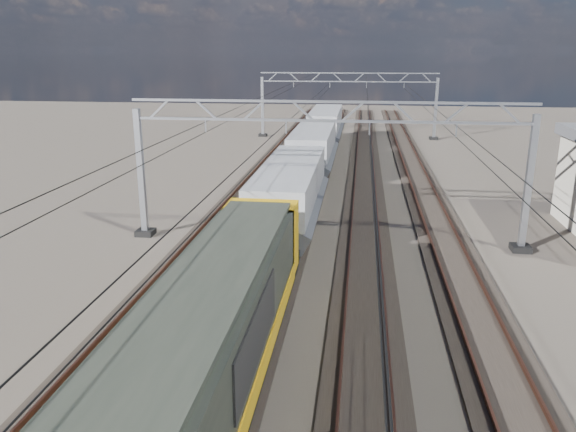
# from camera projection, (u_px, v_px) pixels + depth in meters

# --- Properties ---
(ground) EXTENTS (160.00, 160.00, 0.00)m
(ground) POSITION_uv_depth(u_px,v_px,m) (319.00, 272.00, 24.66)
(ground) COLOR #2B2620
(ground) RESTS_ON ground
(track_outer_west) EXTENTS (2.60, 140.00, 0.30)m
(track_outer_west) POSITION_uv_depth(u_px,v_px,m) (187.00, 264.00, 25.39)
(track_outer_west) COLOR black
(track_outer_west) RESTS_ON ground
(track_loco) EXTENTS (2.60, 140.00, 0.30)m
(track_loco) POSITION_uv_depth(u_px,v_px,m) (274.00, 269.00, 24.89)
(track_loco) COLOR black
(track_loco) RESTS_ON ground
(track_inner_east) EXTENTS (2.60, 140.00, 0.30)m
(track_inner_east) POSITION_uv_depth(u_px,v_px,m) (365.00, 273.00, 24.39)
(track_inner_east) COLOR black
(track_inner_east) RESTS_ON ground
(track_outer_east) EXTENTS (2.60, 140.00, 0.30)m
(track_outer_east) POSITION_uv_depth(u_px,v_px,m) (459.00, 278.00, 23.89)
(track_outer_east) COLOR black
(track_outer_east) RESTS_ON ground
(catenary_gantry_mid) EXTENTS (19.90, 0.90, 7.11)m
(catenary_gantry_mid) POSITION_uv_depth(u_px,v_px,m) (327.00, 167.00, 27.36)
(catenary_gantry_mid) COLOR gray
(catenary_gantry_mid) RESTS_ON ground
(catenary_gantry_far) EXTENTS (19.90, 0.90, 7.11)m
(catenary_gantry_far) POSITION_uv_depth(u_px,v_px,m) (348.00, 102.00, 61.60)
(catenary_gantry_far) COLOR gray
(catenary_gantry_far) RESTS_ON ground
(overhead_wires) EXTENTS (12.03, 140.00, 0.53)m
(overhead_wires) POSITION_uv_depth(u_px,v_px,m) (332.00, 119.00, 30.64)
(overhead_wires) COLOR black
(overhead_wires) RESTS_ON ground
(locomotive) EXTENTS (2.76, 21.10, 3.62)m
(locomotive) POSITION_uv_depth(u_px,v_px,m) (191.00, 375.00, 12.64)
(locomotive) COLOR black
(locomotive) RESTS_ON ground
(hopper_wagon_lead) EXTENTS (3.38, 13.00, 3.25)m
(hopper_wagon_lead) POSITION_uv_depth(u_px,v_px,m) (290.00, 192.00, 29.50)
(hopper_wagon_lead) COLOR black
(hopper_wagon_lead) RESTS_ON ground
(hopper_wagon_mid) EXTENTS (3.38, 13.00, 3.25)m
(hopper_wagon_mid) POSITION_uv_depth(u_px,v_px,m) (313.00, 148.00, 43.01)
(hopper_wagon_mid) COLOR black
(hopper_wagon_mid) RESTS_ON ground
(hopper_wagon_third) EXTENTS (3.38, 13.00, 3.25)m
(hopper_wagon_third) POSITION_uv_depth(u_px,v_px,m) (325.00, 124.00, 56.51)
(hopper_wagon_third) COLOR black
(hopper_wagon_third) RESTS_ON ground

